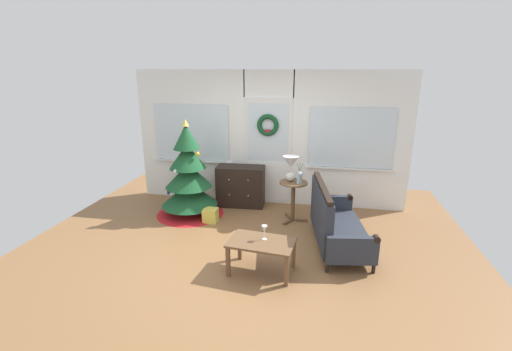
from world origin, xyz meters
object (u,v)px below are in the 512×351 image
Objects in this scene: flower_vase at (299,177)px; table_lamp at (291,165)px; gift_box at (210,215)px; christmas_tree at (189,181)px; coffee_table at (262,246)px; side_table at (293,193)px; settee_sofa at (333,222)px; dresser_cabinet at (241,186)px; wine_glass at (264,229)px.

table_lamp is at bearing 147.99° from flower_vase.
table_lamp is at bearing 14.99° from gift_box.
flower_vase is at bearing -32.01° from table_lamp.
christmas_tree is 2.34m from coffee_table.
christmas_tree is at bearing 150.15° from gift_box.
table_lamp is at bearing 146.31° from side_table.
coffee_table is at bearing -135.57° from settee_sofa.
side_table is 1.48m from gift_box.
christmas_tree is at bearing 179.56° from flower_vase.
flower_vase is at bearing 127.48° from settee_sofa.
gift_box is (0.48, -0.27, -0.51)m from christmas_tree.
dresser_cabinet is 1.28m from table_lamp.
christmas_tree is 1.88m from side_table.
coffee_table is (-0.92, -0.91, -0.01)m from settee_sofa.
gift_box is (-1.40, -0.32, -0.38)m from side_table.
settee_sofa reaches higher than dresser_cabinet.
flower_vase is 0.39× the size of coffee_table.
gift_box is at bearing 131.27° from wine_glass.
christmas_tree is 2.44× the size of side_table.
christmas_tree is 1.94× the size of coffee_table.
coffee_table is (-0.35, -1.65, -0.46)m from flower_vase.
flower_vase is 1.79× the size of wine_glass.
table_lamp is (1.00, -0.52, 0.61)m from dresser_cabinet.
coffee_table reaches higher than gift_box.
side_table is (1.87, 0.04, -0.13)m from christmas_tree.
side_table is 3.65× the size of wine_glass.
dresser_cabinet reaches higher than wine_glass.
dresser_cabinet reaches higher than side_table.
coffee_table is at bearing -98.44° from side_table.
wine_glass reaches higher than gift_box.
gift_box is (-0.34, -0.88, -0.27)m from dresser_cabinet.
flower_vase reaches higher than side_table.
settee_sofa is 4.84× the size of flower_vase.
coffee_table is (-0.19, -1.75, -0.63)m from table_lamp.
side_table reaches higher than wine_glass.
dresser_cabinet is 2.63× the size of flower_vase.
flower_vase is at bearing 78.33° from wine_glass.
wine_glass is (-0.23, -1.65, 0.07)m from side_table.
settee_sofa is 1.28m from table_lamp.
dresser_cabinet is at bearing 110.61° from wine_glass.
settee_sofa is at bearing -50.18° from side_table.
side_table is at bearing 1.38° from christmas_tree.
settee_sofa is at bearing -38.25° from dresser_cabinet.
table_lamp is 1.83× the size of gift_box.
flower_vase reaches higher than settee_sofa.
christmas_tree is at bearing 134.16° from coffee_table.
settee_sofa is 1.25m from wine_glass.
table_lamp reaches higher than dresser_cabinet.
christmas_tree reaches higher than dresser_cabinet.
side_table reaches higher than gift_box.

